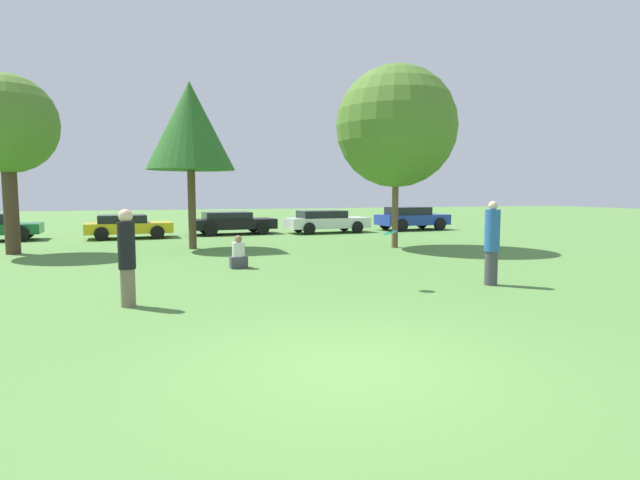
% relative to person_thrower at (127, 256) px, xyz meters
% --- Properties ---
extents(ground_plane, '(120.00, 120.00, 0.00)m').
position_rel_person_thrower_xyz_m(ground_plane, '(2.76, -4.43, -0.95)').
color(ground_plane, '#54843D').
extents(person_thrower, '(0.31, 0.31, 1.83)m').
position_rel_person_thrower_xyz_m(person_thrower, '(0.00, 0.00, 0.00)').
color(person_thrower, '#726651').
rests_on(person_thrower, ground).
extents(person_catcher, '(0.34, 0.34, 1.95)m').
position_rel_person_thrower_xyz_m(person_catcher, '(7.89, -0.35, 0.04)').
color(person_catcher, '#3F3F47').
rests_on(person_catcher, ground).
extents(frisbee, '(0.31, 0.30, 0.16)m').
position_rel_person_thrower_xyz_m(frisbee, '(5.47, 0.02, 0.30)').
color(frisbee, '#19B2D8').
extents(bystander_sitting, '(0.47, 0.40, 0.93)m').
position_rel_person_thrower_xyz_m(bystander_sitting, '(2.79, 4.19, -0.58)').
color(bystander_sitting, '#3F3F47').
rests_on(bystander_sitting, ground).
extents(tree_0, '(3.37, 3.37, 6.18)m').
position_rel_person_thrower_xyz_m(tree_0, '(-4.10, 9.99, 3.48)').
color(tree_0, '#473323').
rests_on(tree_0, ground).
extents(tree_1, '(3.27, 3.27, 6.27)m').
position_rel_person_thrower_xyz_m(tree_1, '(1.97, 9.65, 3.66)').
color(tree_1, brown).
rests_on(tree_1, ground).
extents(tree_2, '(4.63, 4.63, 6.97)m').
position_rel_person_thrower_xyz_m(tree_2, '(9.49, 7.57, 3.70)').
color(tree_2, brown).
rests_on(tree_2, ground).
extents(parked_car_yellow, '(3.94, 2.19, 1.10)m').
position_rel_person_thrower_xyz_m(parked_car_yellow, '(-0.55, 15.21, -0.36)').
color(parked_car_yellow, gold).
rests_on(parked_car_yellow, ground).
extents(parked_car_black, '(4.33, 2.29, 1.14)m').
position_rel_person_thrower_xyz_m(parked_car_black, '(4.46, 15.99, -0.33)').
color(parked_car_black, black).
rests_on(parked_car_black, ground).
extents(parked_car_white, '(4.49, 2.01, 1.19)m').
position_rel_person_thrower_xyz_m(parked_car_white, '(9.37, 15.24, -0.31)').
color(parked_car_white, silver).
rests_on(parked_car_white, ground).
extents(parked_car_blue, '(4.15, 2.21, 1.32)m').
position_rel_person_thrower_xyz_m(parked_car_blue, '(14.70, 15.64, -0.25)').
color(parked_car_blue, '#1E389E').
rests_on(parked_car_blue, ground).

